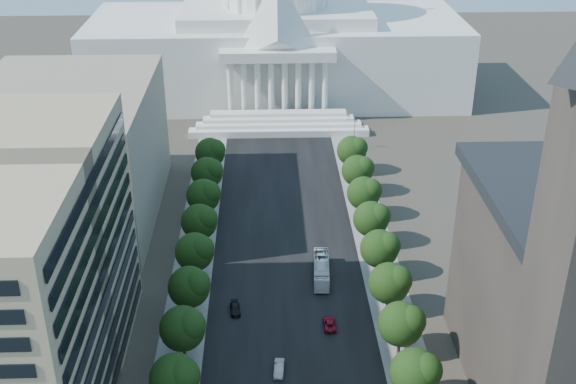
{
  "coord_description": "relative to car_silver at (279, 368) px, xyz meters",
  "views": [
    {
      "loc": [
        -3.92,
        -47.95,
        79.31
      ],
      "look_at": [
        0.37,
        78.81,
        15.41
      ],
      "focal_mm": 45.0,
      "sensor_mm": 36.0,
      "label": 1
    }
  ],
  "objects": [
    {
      "name": "car_dark_b",
      "position": [
        -7.7,
        16.74,
        -0.1
      ],
      "size": [
        2.26,
        4.59,
        1.28
      ],
      "primitive_type": "imported",
      "rotation": [
        0.0,
        0.0,
        0.11
      ],
      "color": "black",
      "rests_on": "ground"
    },
    {
      "name": "tree_r_g",
      "position": [
        20.6,
        39.81,
        5.71
      ],
      "size": [
        7.79,
        7.6,
        9.97
      ],
      "color": "#33261C",
      "rests_on": "ground"
    },
    {
      "name": "city_bus",
      "position": [
        9.0,
        27.67,
        1.01
      ],
      "size": [
        3.75,
        12.76,
        3.51
      ],
      "primitive_type": "imported",
      "rotation": [
        0.0,
        0.0,
        -0.06
      ],
      "color": "white",
      "rests_on": "ground"
    },
    {
      "name": "tree_l_g",
      "position": [
        -15.4,
        39.81,
        5.71
      ],
      "size": [
        7.79,
        7.6,
        9.97
      ],
      "color": "#33261C",
      "rests_on": "ground"
    },
    {
      "name": "tree_l_e",
      "position": [
        -15.4,
        15.81,
        5.71
      ],
      "size": [
        7.79,
        7.6,
        9.97
      ],
      "color": "#33261C",
      "rests_on": "ground"
    },
    {
      "name": "tree_l_c",
      "position": [
        -15.4,
        -8.19,
        5.71
      ],
      "size": [
        7.79,
        7.6,
        9.97
      ],
      "color": "#33261C",
      "rests_on": "ground"
    },
    {
      "name": "car_red",
      "position": [
        9.27,
        11.8,
        -0.08
      ],
      "size": [
        2.29,
        4.81,
        1.32
      ],
      "primitive_type": "imported",
      "rotation": [
        0.0,
        0.0,
        3.16
      ],
      "color": "maroon",
      "rests_on": "ground"
    },
    {
      "name": "tree_l_d",
      "position": [
        -15.4,
        3.81,
        5.71
      ],
      "size": [
        7.79,
        7.6,
        9.97
      ],
      "color": "#33261C",
      "rests_on": "ground"
    },
    {
      "name": "office_block_left_far",
      "position": [
        -45.73,
        56.01,
        14.26
      ],
      "size": [
        38.0,
        52.0,
        30.0
      ],
      "primitive_type": "cube",
      "color": "gray",
      "rests_on": "ground"
    },
    {
      "name": "tree_r_f",
      "position": [
        20.6,
        27.81,
        5.71
      ],
      "size": [
        7.79,
        7.6,
        9.97
      ],
      "color": "#33261C",
      "rests_on": "ground"
    },
    {
      "name": "capitol",
      "position": [
        2.27,
        140.9,
        19.26
      ],
      "size": [
        120.0,
        56.0,
        73.0
      ],
      "color": "white",
      "rests_on": "ground"
    },
    {
      "name": "tree_l_h",
      "position": [
        -15.4,
        51.81,
        5.71
      ],
      "size": [
        7.79,
        7.6,
        9.97
      ],
      "color": "#33261C",
      "rests_on": "ground"
    },
    {
      "name": "sidewalk_right",
      "position": [
        21.27,
        46.01,
        -0.74
      ],
      "size": [
        8.0,
        260.0,
        0.02
      ],
      "primitive_type": "cube",
      "color": "gray",
      "rests_on": "ground"
    },
    {
      "name": "tree_r_j",
      "position": [
        20.6,
        75.81,
        5.71
      ],
      "size": [
        7.79,
        7.6,
        9.97
      ],
      "color": "#33261C",
      "rests_on": "ground"
    },
    {
      "name": "tree_l_j",
      "position": [
        -15.4,
        75.81,
        5.71
      ],
      "size": [
        7.79,
        7.6,
        9.97
      ],
      "color": "#33261C",
      "rests_on": "ground"
    },
    {
      "name": "streetlight_f",
      "position": [
        22.17,
        91.01,
        5.08
      ],
      "size": [
        2.61,
        0.44,
        9.0
      ],
      "color": "gray",
      "rests_on": "ground"
    },
    {
      "name": "road_asphalt",
      "position": [
        2.27,
        46.01,
        -0.74
      ],
      "size": [
        30.0,
        260.0,
        0.01
      ],
      "primitive_type": "cube",
      "color": "black",
      "rests_on": "ground"
    },
    {
      "name": "tree_l_i",
      "position": [
        -15.4,
        63.81,
        5.71
      ],
      "size": [
        7.79,
        7.6,
        9.97
      ],
      "color": "#33261C",
      "rests_on": "ground"
    },
    {
      "name": "tree_r_i",
      "position": [
        20.6,
        63.81,
        5.71
      ],
      "size": [
        7.79,
        7.6,
        9.97
      ],
      "color": "#33261C",
      "rests_on": "ground"
    },
    {
      "name": "streetlight_b",
      "position": [
        22.17,
        -8.99,
        5.08
      ],
      "size": [
        2.61,
        0.44,
        9.0
      ],
      "color": "gray",
      "rests_on": "ground"
    },
    {
      "name": "tree_l_f",
      "position": [
        -15.4,
        27.81,
        5.71
      ],
      "size": [
        7.79,
        7.6,
        9.97
      ],
      "color": "#33261C",
      "rests_on": "ground"
    },
    {
      "name": "streetlight_d",
      "position": [
        22.17,
        41.01,
        5.08
      ],
      "size": [
        2.61,
        0.44,
        9.0
      ],
      "color": "gray",
      "rests_on": "ground"
    },
    {
      "name": "tree_r_c",
      "position": [
        20.6,
        -8.19,
        5.71
      ],
      "size": [
        7.79,
        7.6,
        9.97
      ],
      "color": "#33261C",
      "rests_on": "ground"
    },
    {
      "name": "tree_r_e",
      "position": [
        20.6,
        15.81,
        5.71
      ],
      "size": [
        7.79,
        7.6,
        9.97
      ],
      "color": "#33261C",
      "rests_on": "ground"
    },
    {
      "name": "sidewalk_left",
      "position": [
        -16.73,
        46.01,
        -0.74
      ],
      "size": [
        8.0,
        260.0,
        0.02
      ],
      "primitive_type": "cube",
      "color": "gray",
      "rests_on": "ground"
    },
    {
      "name": "streetlight_c",
      "position": [
        22.17,
        16.01,
        5.08
      ],
      "size": [
        2.61,
        0.44,
        9.0
      ],
      "color": "gray",
      "rests_on": "ground"
    },
    {
      "name": "streetlight_e",
      "position": [
        22.17,
        66.01,
        5.08
      ],
      "size": [
        2.61,
        0.44,
        9.0
      ],
      "color": "gray",
      "rests_on": "ground"
    },
    {
      "name": "car_silver",
      "position": [
        0.0,
        0.0,
        0.0
      ],
      "size": [
        1.96,
        4.64,
        1.49
      ],
      "primitive_type": "imported",
      "rotation": [
        0.0,
        0.0,
        -0.09
      ],
      "color": "#96979D",
      "rests_on": "ground"
    },
    {
      "name": "tree_r_d",
      "position": [
        20.6,
        3.81,
        5.71
      ],
      "size": [
        7.79,
        7.6,
        9.97
      ],
      "color": "#33261C",
      "rests_on": "ground"
    },
    {
      "name": "tree_r_h",
      "position": [
        20.6,
        51.81,
        5.71
      ],
      "size": [
        7.79,
        7.6,
        9.97
      ],
      "color": "#33261C",
      "rests_on": "ground"
    }
  ]
}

